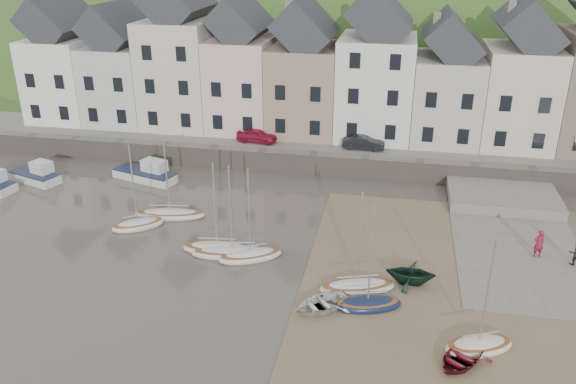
% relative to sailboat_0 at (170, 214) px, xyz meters
% --- Properties ---
extents(ground, '(160.00, 160.00, 0.00)m').
position_rel_sailboat_0_xyz_m(ground, '(8.76, -6.62, -0.26)').
color(ground, '#413C33').
rests_on(ground, ground).
extents(quay_land, '(90.00, 30.00, 1.50)m').
position_rel_sailboat_0_xyz_m(quay_land, '(8.76, 25.38, 0.49)').
color(quay_land, '#365622').
rests_on(quay_land, ground).
extents(quay_street, '(70.00, 7.00, 0.10)m').
position_rel_sailboat_0_xyz_m(quay_street, '(8.76, 13.88, 1.29)').
color(quay_street, slate).
rests_on(quay_street, quay_land).
extents(seawall, '(70.00, 1.20, 1.80)m').
position_rel_sailboat_0_xyz_m(seawall, '(8.76, 10.38, 0.64)').
color(seawall, slate).
rests_on(seawall, ground).
extents(beach, '(18.00, 26.00, 0.06)m').
position_rel_sailboat_0_xyz_m(beach, '(19.76, -6.62, -0.23)').
color(beach, brown).
rests_on(beach, ground).
extents(slipway, '(8.00, 18.00, 0.12)m').
position_rel_sailboat_0_xyz_m(slipway, '(23.76, 1.38, -0.20)').
color(slipway, slate).
rests_on(slipway, ground).
extents(hillside, '(134.40, 84.00, 84.00)m').
position_rel_sailboat_0_xyz_m(hillside, '(3.76, 53.37, -18.25)').
color(hillside, '#365622').
rests_on(hillside, ground).
extents(townhouse_terrace, '(61.05, 8.00, 13.93)m').
position_rel_sailboat_0_xyz_m(townhouse_terrace, '(10.52, 17.38, 7.06)').
color(townhouse_terrace, white).
rests_on(townhouse_terrace, quay_land).
extents(sailboat_0, '(5.28, 2.30, 6.32)m').
position_rel_sailboat_0_xyz_m(sailboat_0, '(0.00, 0.00, 0.00)').
color(sailboat_0, silver).
rests_on(sailboat_0, ground).
extents(sailboat_1, '(3.79, 3.27, 6.32)m').
position_rel_sailboat_0_xyz_m(sailboat_1, '(-1.56, -2.00, 0.01)').
color(sailboat_1, silver).
rests_on(sailboat_1, ground).
extents(sailboat_2, '(4.60, 2.01, 6.32)m').
position_rel_sailboat_0_xyz_m(sailboat_2, '(4.84, -4.12, 0.00)').
color(sailboat_2, beige).
rests_on(sailboat_2, ground).
extents(sailboat_3, '(4.28, 3.18, 6.32)m').
position_rel_sailboat_0_xyz_m(sailboat_3, '(7.14, -4.62, 0.01)').
color(sailboat_3, silver).
rests_on(sailboat_3, ground).
extents(sailboat_4, '(5.39, 2.54, 6.32)m').
position_rel_sailboat_0_xyz_m(sailboat_4, '(5.93, -4.45, -0.00)').
color(sailboat_4, silver).
rests_on(sailboat_4, ground).
extents(sailboat_5, '(3.98, 2.50, 6.32)m').
position_rel_sailboat_0_xyz_m(sailboat_5, '(14.71, -8.44, 0.01)').
color(sailboat_5, '#131D3C').
rests_on(sailboat_5, ground).
extents(sailboat_6, '(4.66, 2.82, 6.32)m').
position_rel_sailboat_0_xyz_m(sailboat_6, '(14.01, -6.87, 0.00)').
color(sailboat_6, silver).
rests_on(sailboat_6, ground).
extents(sailboat_7, '(3.81, 2.74, 6.32)m').
position_rel_sailboat_0_xyz_m(sailboat_7, '(20.26, -10.93, 0.01)').
color(sailboat_7, beige).
rests_on(sailboat_7, ground).
extents(motorboat_0, '(4.76, 3.05, 1.70)m').
position_rel_sailboat_0_xyz_m(motorboat_0, '(-13.27, 4.24, 0.32)').
color(motorboat_0, silver).
rests_on(motorboat_0, ground).
extents(motorboat_2, '(5.84, 3.28, 1.70)m').
position_rel_sailboat_0_xyz_m(motorboat_2, '(-4.48, 6.30, 0.32)').
color(motorboat_2, silver).
rests_on(motorboat_2, ground).
extents(rowboat_white, '(4.00, 3.85, 0.67)m').
position_rel_sailboat_0_xyz_m(rowboat_white, '(12.26, -9.10, 0.14)').
color(rowboat_white, silver).
rests_on(rowboat_white, beach).
extents(rowboat_green, '(2.89, 2.52, 1.49)m').
position_rel_sailboat_0_xyz_m(rowboat_green, '(16.94, -5.63, 0.54)').
color(rowboat_green, black).
rests_on(rowboat_green, beach).
extents(rowboat_red, '(3.56, 3.77, 0.64)m').
position_rel_sailboat_0_xyz_m(rowboat_red, '(19.31, -12.17, 0.12)').
color(rowboat_red, maroon).
rests_on(rowboat_red, beach).
extents(person_red, '(0.77, 0.62, 1.84)m').
position_rel_sailboat_0_xyz_m(person_red, '(24.72, -1.04, 0.78)').
color(person_red, maroon).
rests_on(person_red, slipway).
extents(person_dark, '(0.88, 0.74, 1.61)m').
position_rel_sailboat_0_xyz_m(person_dark, '(26.74, -1.60, 0.66)').
color(person_dark, black).
rests_on(person_dark, slipway).
extents(car_left, '(3.77, 1.86, 1.24)m').
position_rel_sailboat_0_xyz_m(car_left, '(3.25, 12.88, 1.96)').
color(car_left, maroon).
rests_on(car_left, quay_street).
extents(car_right, '(3.63, 1.29, 1.19)m').
position_rel_sailboat_0_xyz_m(car_right, '(12.77, 12.88, 1.94)').
color(car_right, black).
rests_on(car_right, quay_street).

